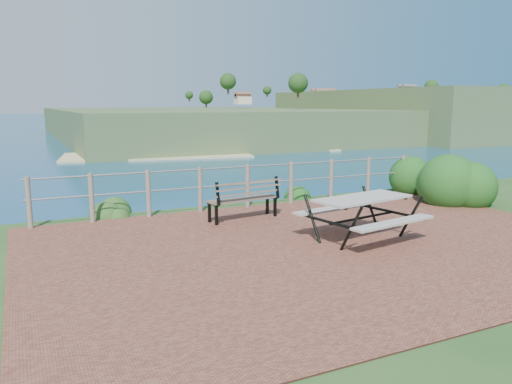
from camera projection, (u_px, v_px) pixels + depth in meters
ground at (328, 244)px, 8.59m from camera, size 10.00×7.00×0.12m
ocean at (29, 110)px, 186.25m from camera, size 1200.00×1200.00×0.00m
safety_railing at (248, 184)px, 11.47m from camera, size 9.40×0.10×1.00m
distant_bay at (389, 111)px, 262.32m from camera, size 290.00×232.36×24.00m
picnic_table at (362, 214)px, 8.74m from camera, size 1.90×1.55×0.76m
park_bench at (243, 193)px, 10.27m from camera, size 1.58×0.60×0.87m
shrub_right_front at (467, 203)px, 12.09m from camera, size 1.58×1.58×2.24m
shrub_right_edge at (414, 191)px, 13.87m from camera, size 1.18×1.18×1.69m
shrub_lip_west at (110, 216)px, 10.78m from camera, size 0.86×0.86×0.64m
shrub_lip_east at (301, 196)px, 13.08m from camera, size 0.67×0.67×0.38m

